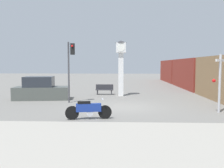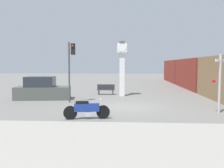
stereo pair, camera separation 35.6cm
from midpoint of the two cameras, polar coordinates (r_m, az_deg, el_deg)
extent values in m
plane|color=slate|center=(16.20, 3.40, -5.25)|extent=(120.00, 120.00, 0.00)
cube|color=#9E998E|center=(8.66, 3.13, -13.56)|extent=(36.00, 6.00, 0.10)
cylinder|color=black|center=(12.66, -1.24, -6.42)|extent=(0.69, 0.23, 0.68)
cylinder|color=black|center=(12.61, -8.71, -6.51)|extent=(0.69, 0.23, 0.68)
cube|color=navy|center=(12.56, -4.98, -5.36)|extent=(1.28, 0.47, 0.41)
cube|color=black|center=(12.52, -6.03, -4.19)|extent=(0.67, 0.37, 0.11)
cylinder|color=silver|center=(12.62, -4.71, -6.63)|extent=(0.35, 0.28, 0.32)
cube|color=silver|center=(12.54, -1.80, -3.47)|extent=(0.16, 0.50, 0.05)
cube|color=white|center=(21.69, 2.80, 2.20)|extent=(0.44, 0.44, 3.76)
cube|color=white|center=(21.72, 2.82, 8.27)|extent=(0.84, 0.84, 0.84)
cylinder|color=white|center=(21.29, 2.80, 8.35)|extent=(0.67, 0.02, 0.67)
cone|color=#333338|center=(21.76, 2.83, 9.63)|extent=(1.01, 1.01, 0.20)
cube|color=maroon|center=(30.58, 18.97, 2.28)|extent=(2.80, 10.29, 3.40)
cube|color=maroon|center=(41.18, 14.98, 2.87)|extent=(2.80, 10.29, 3.40)
cylinder|color=#47474C|center=(18.12, -9.21, 2.62)|extent=(0.12, 0.12, 4.33)
cube|color=black|center=(18.08, -8.34, 7.91)|extent=(0.28, 0.24, 0.80)
sphere|color=red|center=(17.95, -8.45, 8.57)|extent=(0.16, 0.16, 0.16)
cylinder|color=#B7B7BC|center=(15.28, 24.01, 0.05)|extent=(0.14, 0.14, 3.32)
cube|color=white|center=(15.25, 24.17, 4.96)|extent=(0.82, 0.82, 0.14)
sphere|color=red|center=(15.11, 22.85, 0.67)|extent=(0.20, 0.20, 0.20)
cube|color=#2D2D33|center=(22.71, -0.98, -1.31)|extent=(1.60, 0.44, 0.08)
cube|color=#2D2D33|center=(22.87, -0.94, -0.64)|extent=(1.60, 0.06, 0.44)
cube|color=#2D2D33|center=(22.79, -2.58, -1.91)|extent=(0.08, 0.35, 0.41)
cube|color=#2D2D33|center=(22.69, 0.63, -1.94)|extent=(0.08, 0.35, 0.41)
cube|color=#4C514C|center=(20.39, -15.02, -1.98)|extent=(4.39, 2.30, 1.00)
cube|color=#262B33|center=(20.35, -15.62, 0.54)|extent=(2.39, 1.91, 0.80)
camera|label=1|loc=(0.18, -89.39, 0.05)|focal=40.00mm
camera|label=2|loc=(0.18, 90.61, -0.05)|focal=40.00mm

